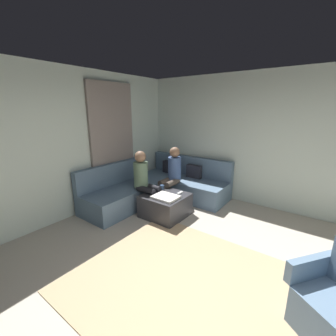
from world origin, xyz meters
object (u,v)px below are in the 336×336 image
(sectional_couch, at_px, (158,187))
(game_remote, at_px, (180,193))
(coffee_mug, at_px, (162,187))
(person_on_couch_back, at_px, (172,173))
(ottoman, at_px, (165,205))
(person_on_couch_side, at_px, (145,179))

(sectional_couch, xyz_separation_m, game_remote, (0.79, -0.33, 0.15))
(coffee_mug, relative_size, person_on_couch_back, 0.08)
(sectional_couch, xyz_separation_m, ottoman, (0.61, -0.55, -0.07))
(game_remote, xyz_separation_m, person_on_couch_side, (-0.64, -0.27, 0.23))
(sectional_couch, height_order, person_on_couch_back, person_on_couch_back)
(game_remote, bearing_deg, person_on_couch_back, 140.15)
(coffee_mug, relative_size, person_on_couch_side, 0.08)
(sectional_couch, distance_m, person_on_couch_side, 0.73)
(ottoman, xyz_separation_m, person_on_couch_back, (-0.28, 0.61, 0.45))
(sectional_couch, height_order, coffee_mug, sectional_couch)
(sectional_couch, xyz_separation_m, person_on_couch_back, (0.33, 0.06, 0.38))
(game_remote, bearing_deg, coffee_mug, -174.29)
(game_remote, bearing_deg, sectional_couch, 157.33)
(sectional_couch, bearing_deg, game_remote, -22.67)
(sectional_couch, height_order, ottoman, sectional_couch)
(game_remote, relative_size, person_on_couch_side, 0.12)
(sectional_couch, distance_m, person_on_couch_back, 0.50)
(sectional_couch, bearing_deg, person_on_couch_back, 9.49)
(person_on_couch_back, relative_size, person_on_couch_side, 1.00)
(person_on_couch_side, bearing_deg, sectional_couch, -166.29)
(sectional_couch, bearing_deg, person_on_couch_side, -76.29)
(person_on_couch_back, bearing_deg, sectional_couch, 9.49)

